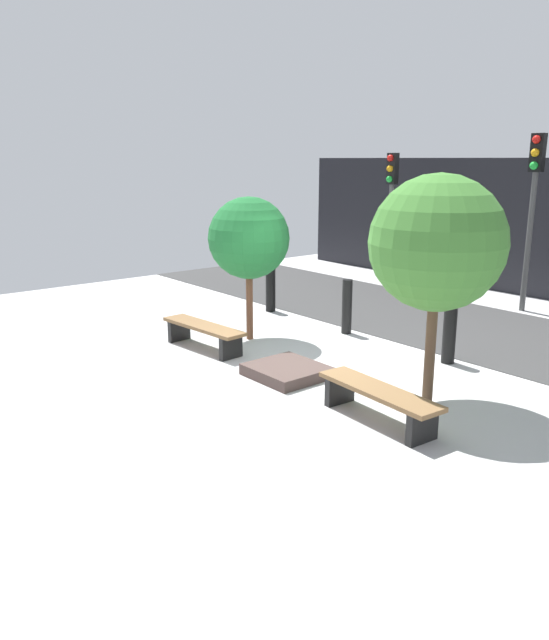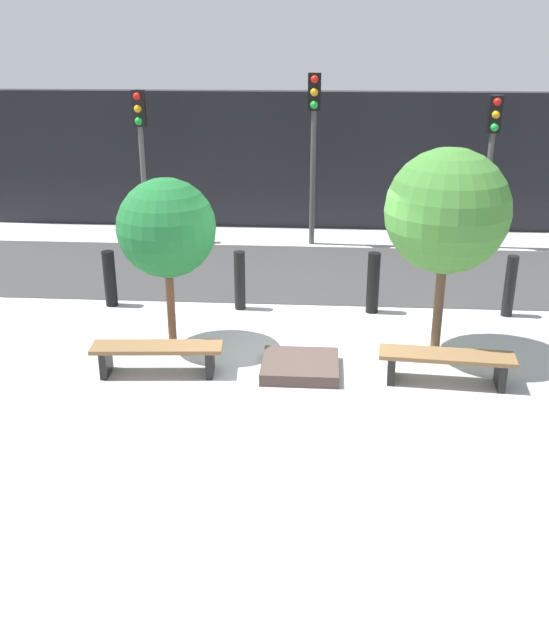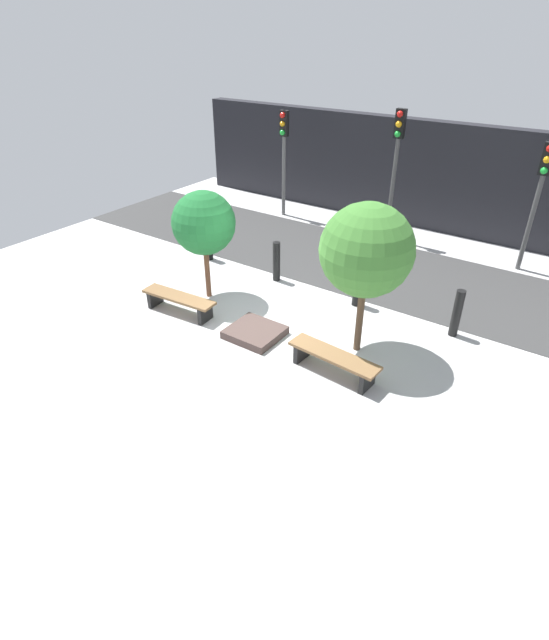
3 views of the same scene
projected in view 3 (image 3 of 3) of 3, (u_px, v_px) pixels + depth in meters
ground_plane at (257, 335)px, 10.76m from camera, size 18.00×18.00×0.00m
road_strip at (354, 262)px, 13.95m from camera, size 18.00×3.78×0.01m
building_facade at (414, 174)px, 15.82m from camera, size 16.20×0.50×3.27m
bench_left at (179, 300)px, 11.39m from camera, size 1.87×0.57×0.44m
bench_right at (334, 359)px, 9.42m from camera, size 1.87×0.59×0.44m
planter_bed at (255, 332)px, 10.67m from camera, size 1.09×1.02×0.17m
tree_behind_left_bench at (204, 223)px, 11.31m from camera, size 1.46×1.46×2.60m
tree_behind_right_bench at (367, 251)px, 9.17m from camera, size 1.77×1.77×3.08m
bollard_far_left at (208, 242)px, 13.89m from camera, size 0.22×0.22×1.00m
bollard_left at (276, 261)px, 12.75m from camera, size 0.19×0.19×1.04m
bollard_center at (358, 285)px, 11.61m from camera, size 0.21×0.21×1.07m
bollard_right at (457, 313)px, 10.48m from camera, size 0.19×0.19×1.07m
traffic_light_west at (284, 145)px, 16.15m from camera, size 0.28×0.27×3.39m
traffic_light_mid_west at (396, 153)px, 14.14m from camera, size 0.28×0.27×3.75m
traffic_light_mid_east at (541, 185)px, 12.40m from camera, size 0.28×0.27×3.32m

